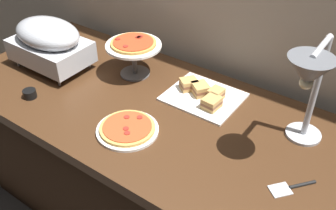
{
  "coord_description": "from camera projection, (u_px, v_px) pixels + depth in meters",
  "views": [
    {
      "loc": [
        0.85,
        -1.06,
        1.77
      ],
      "look_at": [
        0.1,
        0.0,
        0.81
      ],
      "focal_mm": 40.95,
      "sensor_mm": 36.0,
      "label": 1
    }
  ],
  "objects": [
    {
      "name": "pizza_plate_front",
      "position": [
        127.0,
        129.0,
        1.55
      ],
      "size": [
        0.25,
        0.25,
        0.03
      ],
      "color": "white",
      "rests_on": "buffet_table"
    },
    {
      "name": "pizza_plate_center",
      "position": [
        134.0,
        48.0,
        1.82
      ],
      "size": [
        0.27,
        0.27,
        0.18
      ],
      "color": "#595B60",
      "rests_on": "buffet_table"
    },
    {
      "name": "chafing_dish",
      "position": [
        49.0,
        41.0,
        1.88
      ],
      "size": [
        0.39,
        0.25,
        0.25
      ],
      "color": "#B7BABF",
      "rests_on": "buffet_table"
    },
    {
      "name": "sandwich_platter",
      "position": [
        203.0,
        95.0,
        1.73
      ],
      "size": [
        0.33,
        0.28,
        0.06
      ],
      "color": "white",
      "rests_on": "buffet_table"
    },
    {
      "name": "serving_spatula",
      "position": [
        291.0,
        187.0,
        1.31
      ],
      "size": [
        0.13,
        0.15,
        0.01
      ],
      "color": "#B7BABF",
      "rests_on": "buffet_table"
    },
    {
      "name": "sauce_cup_near",
      "position": [
        30.0,
        93.0,
        1.73
      ],
      "size": [
        0.06,
        0.06,
        0.04
      ],
      "color": "black",
      "rests_on": "buffet_table"
    },
    {
      "name": "buffet_table",
      "position": [
        152.0,
        166.0,
        1.91
      ],
      "size": [
        1.9,
        0.84,
        0.76
      ],
      "color": "#422816",
      "rests_on": "ground_plane"
    },
    {
      "name": "heat_lamp",
      "position": [
        309.0,
        80.0,
        1.23
      ],
      "size": [
        0.15,
        0.32,
        0.45
      ],
      "color": "#B7BABF",
      "rests_on": "buffet_table"
    }
  ]
}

